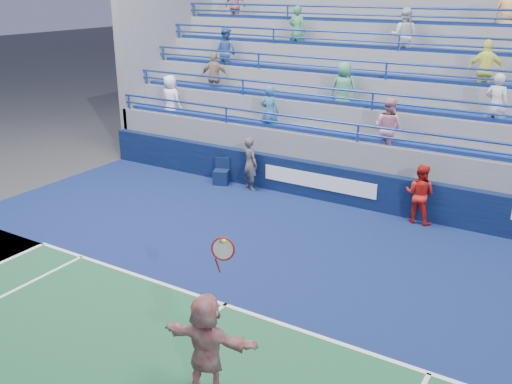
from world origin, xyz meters
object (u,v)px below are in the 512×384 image
Objects in this scene: tennis_player at (207,344)px; ball_girl at (420,194)px; judge_chair at (222,176)px; line_judge at (250,164)px.

tennis_player reaches higher than ball_girl.
ball_girl is (0.81, 8.48, -0.05)m from tennis_player.
line_judge reaches higher than judge_chair.
line_judge is at bearing 118.05° from tennis_player.
line_judge is (-4.45, 8.35, -0.02)m from tennis_player.
tennis_player is at bearing 141.31° from line_judge.
tennis_player is (5.49, -8.30, 0.59)m from judge_chair.
judge_chair is at bearing 123.51° from tennis_player.
tennis_player reaches higher than line_judge.
ball_girl is at bearing 1.63° from judge_chair.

